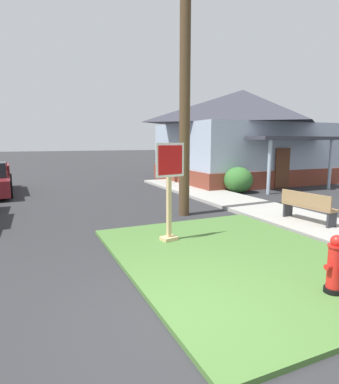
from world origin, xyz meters
The scene contains 10 objects.
ground_plane centered at (0.00, 0.00, 0.00)m, with size 160.00×160.00×0.00m, color #2B2B2D.
grass_corner_patch centered at (2.00, 1.63, 0.04)m, with size 4.63×5.96×0.08m, color #477033.
sidewalk_strip centered at (5.52, 5.82, 0.06)m, with size 2.20×16.72×0.12m, color #9E9B93.
fire_hydrant centered at (2.37, -0.37, 0.51)m, with size 0.38×0.34×0.92m.
stop_sign centered at (1.13, 3.09, 1.22)m, with size 0.76×0.35×2.28m.
manhole_cover centered at (0.42, 4.20, 0.01)m, with size 0.70×0.70×0.02m, color black.
street_bench centered at (5.37, 2.97, 0.59)m, with size 0.54×1.65×0.85m.
utility_pole centered at (2.78, 5.60, 4.87)m, with size 1.67×0.34×9.43m.
corner_house centered at (10.08, 12.53, 2.77)m, with size 9.03×8.61×5.39m.
shrub_near_porch centered at (7.14, 8.69, 0.61)m, with size 1.33×1.33×1.21m, color #336A2C.
Camera 1 is at (-1.83, -3.59, 2.40)m, focal length 29.99 mm.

